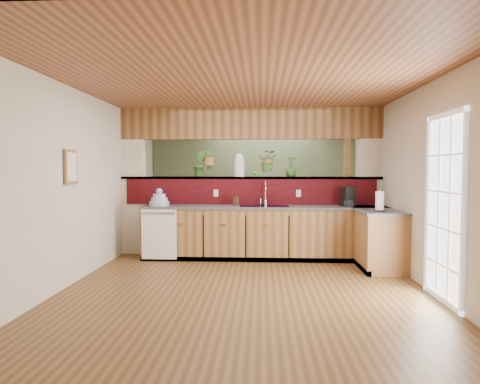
{
  "coord_description": "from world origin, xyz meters",
  "views": [
    {
      "loc": [
        0.2,
        -6.24,
        1.51
      ],
      "look_at": [
        -0.15,
        0.7,
        1.15
      ],
      "focal_mm": 32.0,
      "sensor_mm": 36.0,
      "label": 1
    }
  ],
  "objects_px": {
    "faucet": "(265,192)",
    "glass_jar": "(239,165)",
    "paper_towel": "(380,202)",
    "dish_stack": "(159,200)",
    "coffee_maker": "(347,197)",
    "soap_dispenser": "(236,199)",
    "shelving_console": "(240,215)"
  },
  "relations": [
    {
      "from": "coffee_maker",
      "to": "shelving_console",
      "type": "distance_m",
      "value": 3.03
    },
    {
      "from": "glass_jar",
      "to": "shelving_console",
      "type": "distance_m",
      "value": 2.19
    },
    {
      "from": "coffee_maker",
      "to": "soap_dispenser",
      "type": "bearing_deg",
      "value": 165.03
    },
    {
      "from": "shelving_console",
      "to": "faucet",
      "type": "bearing_deg",
      "value": -82.26
    },
    {
      "from": "shelving_console",
      "to": "glass_jar",
      "type": "bearing_deg",
      "value": -94.13
    },
    {
      "from": "coffee_maker",
      "to": "shelving_console",
      "type": "height_order",
      "value": "coffee_maker"
    },
    {
      "from": "glass_jar",
      "to": "shelving_console",
      "type": "relative_size",
      "value": 0.26
    },
    {
      "from": "soap_dispenser",
      "to": "glass_jar",
      "type": "relative_size",
      "value": 0.5
    },
    {
      "from": "dish_stack",
      "to": "paper_towel",
      "type": "xyz_separation_m",
      "value": [
        3.48,
        -0.84,
        0.05
      ]
    },
    {
      "from": "paper_towel",
      "to": "faucet",
      "type": "bearing_deg",
      "value": 148.86
    },
    {
      "from": "shelving_console",
      "to": "soap_dispenser",
      "type": "bearing_deg",
      "value": -95.53
    },
    {
      "from": "soap_dispenser",
      "to": "paper_towel",
      "type": "height_order",
      "value": "paper_towel"
    },
    {
      "from": "faucet",
      "to": "paper_towel",
      "type": "xyz_separation_m",
      "value": [
        1.67,
        -1.01,
        -0.09
      ]
    },
    {
      "from": "soap_dispenser",
      "to": "coffee_maker",
      "type": "height_order",
      "value": "coffee_maker"
    },
    {
      "from": "shelving_console",
      "to": "coffee_maker",
      "type": "bearing_deg",
      "value": -56.75
    },
    {
      "from": "dish_stack",
      "to": "soap_dispenser",
      "type": "xyz_separation_m",
      "value": [
        1.31,
        0.1,
        0.01
      ]
    },
    {
      "from": "coffee_maker",
      "to": "paper_towel",
      "type": "bearing_deg",
      "value": -81.86
    },
    {
      "from": "coffee_maker",
      "to": "shelving_console",
      "type": "relative_size",
      "value": 0.21
    },
    {
      "from": "soap_dispenser",
      "to": "paper_towel",
      "type": "xyz_separation_m",
      "value": [
        2.17,
        -0.94,
        0.04
      ]
    },
    {
      "from": "soap_dispenser",
      "to": "paper_towel",
      "type": "relative_size",
      "value": 0.65
    },
    {
      "from": "coffee_maker",
      "to": "glass_jar",
      "type": "bearing_deg",
      "value": 156.03
    },
    {
      "from": "soap_dispenser",
      "to": "faucet",
      "type": "bearing_deg",
      "value": 8.52
    },
    {
      "from": "dish_stack",
      "to": "coffee_maker",
      "type": "height_order",
      "value": "coffee_maker"
    },
    {
      "from": "faucet",
      "to": "paper_towel",
      "type": "height_order",
      "value": "faucet"
    },
    {
      "from": "dish_stack",
      "to": "paper_towel",
      "type": "distance_m",
      "value": 3.58
    },
    {
      "from": "dish_stack",
      "to": "soap_dispenser",
      "type": "height_order",
      "value": "dish_stack"
    },
    {
      "from": "glass_jar",
      "to": "shelving_console",
      "type": "xyz_separation_m",
      "value": [
        -0.08,
        1.9,
        -1.09
      ]
    },
    {
      "from": "coffee_maker",
      "to": "paper_towel",
      "type": "height_order",
      "value": "coffee_maker"
    },
    {
      "from": "soap_dispenser",
      "to": "glass_jar",
      "type": "xyz_separation_m",
      "value": [
        0.04,
        0.29,
        0.59
      ]
    },
    {
      "from": "glass_jar",
      "to": "soap_dispenser",
      "type": "bearing_deg",
      "value": -98.15
    },
    {
      "from": "dish_stack",
      "to": "glass_jar",
      "type": "bearing_deg",
      "value": 15.99
    },
    {
      "from": "faucet",
      "to": "glass_jar",
      "type": "distance_m",
      "value": 0.69
    }
  ]
}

